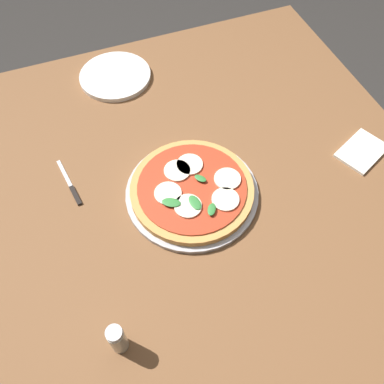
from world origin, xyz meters
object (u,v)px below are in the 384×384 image
Objects in this scene: serving_tray at (192,193)px; pepper_shaker at (117,339)px; plate_white at (115,76)px; napkin at (362,151)px; knife at (72,188)px; dining_table at (197,202)px; pizza at (192,189)px.

pepper_shaker is (-0.26, -0.28, 0.04)m from serving_tray.
plate_white is 1.63× the size of napkin.
serving_tray is 0.38m from pepper_shaker.
serving_tray is 0.46m from napkin.
napkin is at bearing -44.13° from plate_white.
knife is (-0.73, 0.16, -0.00)m from napkin.
pepper_shaker is (-0.28, -0.31, 0.13)m from dining_table.
knife is 0.41m from pepper_shaker.
pepper_shaker is at bearing -132.66° from dining_table.
pizza is 1.93× the size of knife.
plate_white is at bearing 97.70° from pizza.
serving_tray is at bearing 175.62° from napkin.
plate_white reaches higher than dining_table.
plate_white is 1.38× the size of knife.
serving_tray reaches higher than dining_table.
pepper_shaker is (-0.19, -0.76, 0.04)m from plate_white.
pizza is at bearing -82.30° from plate_white.
napkin is 0.75m from knife.
serving_tray reaches higher than napkin.
pizza is at bearing -24.54° from knife.
plate_white is at bearing 135.87° from napkin.
napkin is 0.85× the size of knife.
pepper_shaker reaches higher than plate_white.
dining_table is 3.70× the size of serving_tray.
knife is (-0.27, 0.12, -0.02)m from pizza.
pepper_shaker is at bearing -132.59° from pizza.
dining_table is 5.63× the size of plate_white.
napkin is at bearing -4.36° from pizza.
pizza is 0.48m from plate_white.
plate_white reaches higher than knife.
knife reaches higher than dining_table.
pizza is at bearing -33.68° from serving_tray.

